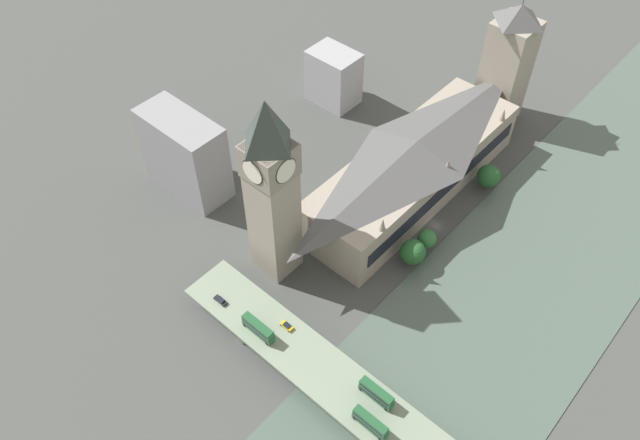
{
  "coord_description": "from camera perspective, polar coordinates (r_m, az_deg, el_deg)",
  "views": [
    {
      "loc": [
        -66.3,
        135.8,
        165.98
      ],
      "look_at": [
        22.24,
        36.65,
        16.88
      ],
      "focal_mm": 35.0,
      "sensor_mm": 36.0,
      "label": 1
    }
  ],
  "objects": [
    {
      "name": "tree_embankment_far",
      "position": [
        207.11,
        8.48,
        -2.91
      ],
      "size": [
        8.67,
        8.67,
        10.63
      ],
      "color": "brown",
      "rests_on": "ground_plane"
    },
    {
      "name": "river_water",
      "position": [
        216.42,
        18.43,
        -5.27
      ],
      "size": [
        60.77,
        360.0,
        0.3
      ],
      "primitive_type": "cube",
      "color": "#47564C",
      "rests_on": "ground_plane"
    },
    {
      "name": "double_decker_bus_rear",
      "position": [
        185.56,
        -5.69,
        -9.79
      ],
      "size": [
        11.26,
        2.66,
        5.0
      ],
      "color": "#235B33",
      "rests_on": "road_bridge"
    },
    {
      "name": "ground_plane",
      "position": [
        224.47,
        10.52,
        -0.48
      ],
      "size": [
        600.0,
        600.0,
        0.0
      ],
      "primitive_type": "plane",
      "color": "#424442"
    },
    {
      "name": "clock_tower",
      "position": [
        183.18,
        -4.47,
        3.02
      ],
      "size": [
        13.41,
        13.41,
        67.66
      ],
      "color": "gray",
      "rests_on": "ground_plane"
    },
    {
      "name": "city_block_west",
      "position": [
        228.97,
        -12.25,
        5.92
      ],
      "size": [
        32.51,
        15.11,
        31.17
      ],
      "color": "gray",
      "rests_on": "ground_plane"
    },
    {
      "name": "victoria_tower",
      "position": [
        260.64,
        16.72,
        13.47
      ],
      "size": [
        15.53,
        15.53,
        54.38
      ],
      "color": "gray",
      "rests_on": "ground_plane"
    },
    {
      "name": "car_northbound_lead",
      "position": [
        187.74,
        -3.07,
        -9.63
      ],
      "size": [
        4.08,
        1.78,
        1.4
      ],
      "color": "gold",
      "rests_on": "road_bridge"
    },
    {
      "name": "car_northbound_mid",
      "position": [
        194.9,
        -9.08,
        -7.26
      ],
      "size": [
        4.65,
        1.77,
        1.37
      ],
      "color": "black",
      "rests_on": "road_bridge"
    },
    {
      "name": "tree_embankment_mid",
      "position": [
        237.48,
        15.14,
        3.9
      ],
      "size": [
        8.6,
        8.6,
        10.32
      ],
      "color": "brown",
      "rests_on": "ground_plane"
    },
    {
      "name": "double_decker_bus_lead",
      "position": [
        175.53,
        5.18,
        -15.48
      ],
      "size": [
        10.6,
        2.57,
        4.81
      ],
      "color": "#235B33",
      "rests_on": "road_bridge"
    },
    {
      "name": "road_bridge",
      "position": [
        175.61,
        7.03,
        -18.74
      ],
      "size": [
        153.54,
        16.46,
        6.41
      ],
      "color": "#5D6A59",
      "rests_on": "ground_plane"
    },
    {
      "name": "double_decker_bus_mid",
      "position": [
        171.83,
        4.62,
        -17.97
      ],
      "size": [
        10.58,
        2.49,
        4.86
      ],
      "color": "#235B33",
      "rests_on": "road_bridge"
    },
    {
      "name": "parliament_hall",
      "position": [
        226.51,
        8.57,
        4.83
      ],
      "size": [
        28.53,
        94.62,
        24.34
      ],
      "color": "gray",
      "rests_on": "ground_plane"
    },
    {
      "name": "city_block_center",
      "position": [
        266.76,
        1.25,
        12.92
      ],
      "size": [
        20.07,
        14.65,
        23.32
      ],
      "color": "#939399",
      "rests_on": "ground_plane"
    },
    {
      "name": "tree_embankment_near",
      "position": [
        212.05,
        9.75,
        -1.68
      ],
      "size": [
        6.46,
        6.46,
        9.19
      ],
      "color": "brown",
      "rests_on": "ground_plane"
    }
  ]
}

